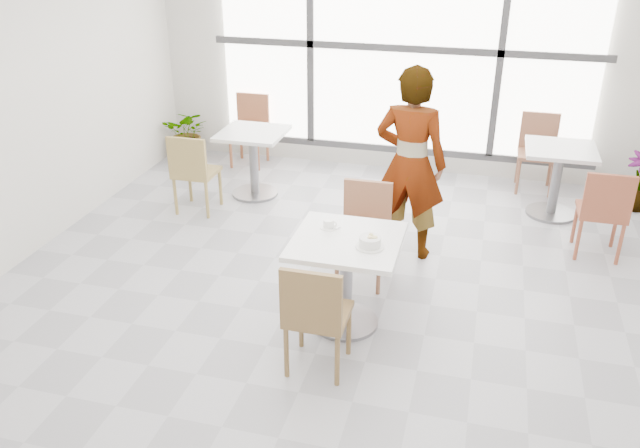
% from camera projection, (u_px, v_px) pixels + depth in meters
% --- Properties ---
extents(floor, '(7.00, 7.00, 0.00)m').
position_uv_depth(floor, '(330.00, 321.00, 5.17)').
color(floor, '#9E9EA5').
rests_on(floor, ground).
extents(wall_back, '(6.00, 0.00, 6.00)m').
position_uv_depth(wall_back, '(404.00, 47.00, 7.56)').
color(wall_back, silver).
rests_on(wall_back, ground).
extents(window, '(4.60, 0.07, 2.52)m').
position_uv_depth(window, '(403.00, 48.00, 7.50)').
color(window, white).
rests_on(window, ground).
extents(main_table, '(0.80, 0.80, 0.75)m').
position_uv_depth(main_table, '(346.00, 266.00, 4.92)').
color(main_table, white).
rests_on(main_table, ground).
extents(chair_near, '(0.42, 0.42, 0.87)m').
position_uv_depth(chair_near, '(315.00, 312.00, 4.39)').
color(chair_near, olive).
rests_on(chair_near, ground).
extents(chair_far, '(0.42, 0.42, 0.87)m').
position_uv_depth(chair_far, '(365.00, 225.00, 5.59)').
color(chair_far, '#965F42').
rests_on(chair_far, ground).
extents(oatmeal_bowl, '(0.21, 0.21, 0.09)m').
position_uv_depth(oatmeal_bowl, '(370.00, 242.00, 4.68)').
color(oatmeal_bowl, white).
rests_on(oatmeal_bowl, main_table).
extents(coffee_cup, '(0.16, 0.13, 0.07)m').
position_uv_depth(coffee_cup, '(329.00, 224.00, 4.97)').
color(coffee_cup, white).
rests_on(coffee_cup, main_table).
extents(person, '(0.69, 0.49, 1.78)m').
position_uv_depth(person, '(410.00, 164.00, 5.83)').
color(person, black).
rests_on(person, ground).
extents(bg_table_left, '(0.70, 0.70, 0.75)m').
position_uv_depth(bg_table_left, '(253.00, 154.00, 7.25)').
color(bg_table_left, white).
rests_on(bg_table_left, ground).
extents(bg_table_right, '(0.70, 0.70, 0.75)m').
position_uv_depth(bg_table_right, '(557.00, 172.00, 6.76)').
color(bg_table_right, silver).
rests_on(bg_table_right, ground).
extents(bg_chair_left_near, '(0.42, 0.42, 0.87)m').
position_uv_depth(bg_chair_left_near, '(193.00, 169.00, 6.80)').
color(bg_chair_left_near, '#A3884B').
rests_on(bg_chair_left_near, ground).
extents(bg_chair_left_far, '(0.42, 0.42, 0.87)m').
position_uv_depth(bg_chair_left_far, '(251.00, 124.00, 8.19)').
color(bg_chair_left_far, '#A35E3C').
rests_on(bg_chair_left_far, ground).
extents(bg_chair_right_near, '(0.42, 0.42, 0.87)m').
position_uv_depth(bg_chair_right_near, '(604.00, 209.00, 5.90)').
color(bg_chair_right_near, '#994B33').
rests_on(bg_chair_right_near, ground).
extents(bg_chair_right_far, '(0.42, 0.42, 0.87)m').
position_uv_depth(bg_chair_right_far, '(538.00, 147.00, 7.43)').
color(bg_chair_right_far, '#8F5A41').
rests_on(bg_chair_right_far, ground).
extents(plant_left, '(0.66, 0.60, 0.65)m').
position_uv_depth(plant_left, '(188.00, 133.00, 8.43)').
color(plant_left, '#47853C').
rests_on(plant_left, ground).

